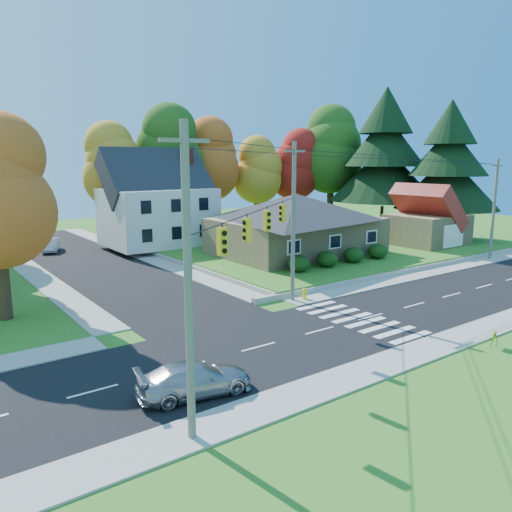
{
  "coord_description": "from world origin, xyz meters",
  "views": [
    {
      "loc": [
        -21.49,
        -18.31,
        8.82
      ],
      "look_at": [
        -2.34,
        8.0,
        2.6
      ],
      "focal_mm": 35.0,
      "sensor_mm": 36.0,
      "label": 1
    }
  ],
  "objects_px": {
    "silver_sedan": "(195,379)",
    "white_car": "(51,245)",
    "ranch_house": "(296,223)",
    "fire_hydrant": "(304,294)"
  },
  "relations": [
    {
      "from": "silver_sedan",
      "to": "fire_hydrant",
      "type": "height_order",
      "value": "silver_sedan"
    },
    {
      "from": "ranch_house",
      "to": "silver_sedan",
      "type": "bearing_deg",
      "value": -138.4
    },
    {
      "from": "ranch_house",
      "to": "silver_sedan",
      "type": "relative_size",
      "value": 3.3
    },
    {
      "from": "ranch_house",
      "to": "white_car",
      "type": "bearing_deg",
      "value": 136.11
    },
    {
      "from": "ranch_house",
      "to": "white_car",
      "type": "relative_size",
      "value": 3.76
    },
    {
      "from": "white_car",
      "to": "fire_hydrant",
      "type": "height_order",
      "value": "white_car"
    },
    {
      "from": "silver_sedan",
      "to": "ranch_house",
      "type": "bearing_deg",
      "value": -38.38
    },
    {
      "from": "silver_sedan",
      "to": "white_car",
      "type": "distance_m",
      "value": 35.45
    },
    {
      "from": "fire_hydrant",
      "to": "white_car",
      "type": "bearing_deg",
      "value": 107.22
    },
    {
      "from": "white_car",
      "to": "silver_sedan",
      "type": "bearing_deg",
      "value": -75.0
    }
  ]
}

